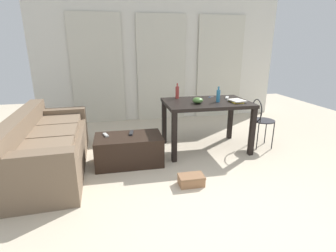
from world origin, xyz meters
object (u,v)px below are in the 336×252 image
couch (48,147)px  coffee_table (129,150)px  bottle_near (177,92)px  tv_remote_primary (131,133)px  tv_remote_on_table (227,98)px  scissors (211,97)px  wire_chair (260,117)px  bottle_far (218,96)px  book_stack (237,101)px  bowl (198,100)px  tv_remote_secondary (106,135)px  shoebox (191,180)px  craft_table (206,108)px

couch → coffee_table: (1.06, -0.04, -0.11)m
bottle_near → tv_remote_primary: 1.05m
tv_remote_on_table → scissors: tv_remote_on_table is taller
couch → tv_remote_on_table: 2.76m
wire_chair → bottle_far: bottle_far is taller
book_stack → scissors: 0.51m
wire_chair → bowl: size_ratio=5.08×
scissors → tv_remote_primary: bearing=-159.6°
tv_remote_secondary → couch: bearing=163.6°
couch → coffee_table: bearing=-2.0°
scissors → tv_remote_secondary: size_ratio=0.70×
couch → shoebox: bearing=-24.3°
coffee_table → scissors: bearing=23.2°
book_stack → scissors: size_ratio=2.74×
coffee_table → bottle_far: 1.55m
couch → bottle_far: bearing=4.2°
craft_table → tv_remote_primary: 1.23m
bowl → craft_table: bearing=32.0°
craft_table → bottle_far: bottle_far is taller
coffee_table → bowl: 1.23m
wire_chair → scissors: bearing=150.3°
coffee_table → wire_chair: wire_chair is taller
couch → coffee_table: size_ratio=2.26×
wire_chair → bowl: bearing=-179.1°
book_stack → scissors: bearing=118.5°
couch → book_stack: size_ratio=7.40×
tv_remote_on_table → bottle_far: bearing=-111.2°
coffee_table → bowl: bearing=9.9°
craft_table → bottle_far: size_ratio=5.52×
book_stack → tv_remote_on_table: bearing=94.7°
couch → tv_remote_primary: size_ratio=11.04×
craft_table → tv_remote_secondary: bearing=-172.0°
bowl → shoebox: bearing=-110.9°
wire_chair → bottle_far: bearing=178.8°
book_stack → tv_remote_on_table: book_stack is taller
bottle_near → scissors: 0.58m
craft_table → book_stack: (0.42, -0.15, 0.12)m
coffee_table → scissors: size_ratio=8.97×
bottle_far → bowl: bottle_far is taller
craft_table → bowl: size_ratio=8.24×
tv_remote_on_table → tv_remote_primary: 1.66m
shoebox → book_stack: bearing=43.1°
bottle_near → tv_remote_on_table: size_ratio=1.52×
scissors → tv_remote_primary: (-1.36, -0.50, -0.37)m
craft_table → shoebox: size_ratio=4.28×
book_stack → tv_remote_secondary: 1.99m
bowl → tv_remote_on_table: (0.58, 0.26, -0.03)m
tv_remote_on_table → book_stack: bearing=-58.4°
scissors → bottle_near: bearing=178.5°
couch → scissors: 2.57m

